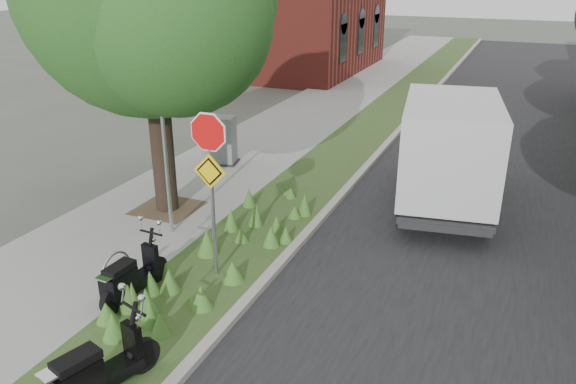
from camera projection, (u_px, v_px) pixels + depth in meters
name	position (u px, v px, depth m)	size (l,w,h in m)	color
ground	(271.00, 313.00, 9.52)	(120.00, 120.00, 0.00)	#4C5147
sidewalk_near	(281.00, 132.00, 19.56)	(3.50, 60.00, 0.12)	gray
verge	(357.00, 141.00, 18.56)	(2.00, 60.00, 0.12)	#34481F
kerb_near	(386.00, 145.00, 18.19)	(0.20, 60.00, 0.13)	#9E9991
road	(500.00, 160.00, 16.93)	(7.00, 60.00, 0.01)	black
street_tree_main	(148.00, 0.00, 11.64)	(6.21, 5.54, 7.66)	black
bare_post	(164.00, 143.00, 11.42)	(0.08, 0.08, 4.00)	#A5A8AD
bike_hoop	(116.00, 272.00, 9.81)	(0.06, 0.78, 0.77)	#A5A8AD
sign_assembly	(210.00, 163.00, 9.65)	(0.94, 0.08, 3.22)	#A5A8AD
scooter_near	(91.00, 377.00, 7.28)	(0.69, 1.70, 0.83)	black
scooter_far	(128.00, 282.00, 9.51)	(0.39, 1.63, 0.78)	black
box_truck	(448.00, 146.00, 13.26)	(2.74, 5.32, 2.30)	#262628
utility_cabinet	(219.00, 141.00, 16.15)	(1.15, 0.88, 1.37)	#262628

